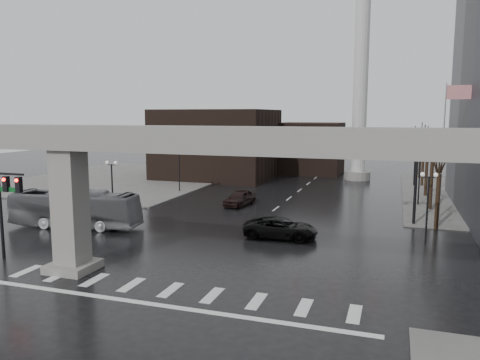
% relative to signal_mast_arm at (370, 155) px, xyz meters
% --- Properties ---
extents(ground, '(160.00, 160.00, 0.00)m').
position_rel_signal_mast_arm_xyz_m(ground, '(-8.99, -18.80, -5.83)').
color(ground, black).
rests_on(ground, ground).
extents(sidewalk_nw, '(28.00, 36.00, 0.15)m').
position_rel_signal_mast_arm_xyz_m(sidewalk_nw, '(-34.99, 17.20, -5.75)').
color(sidewalk_nw, slate).
rests_on(sidewalk_nw, ground).
extents(elevated_guideway, '(48.00, 2.60, 8.70)m').
position_rel_signal_mast_arm_xyz_m(elevated_guideway, '(-7.73, -18.80, 1.05)').
color(elevated_guideway, gray).
rests_on(elevated_guideway, ground).
extents(building_far_left, '(16.00, 14.00, 10.00)m').
position_rel_signal_mast_arm_xyz_m(building_far_left, '(-22.99, 23.20, -0.83)').
color(building_far_left, black).
rests_on(building_far_left, ground).
extents(building_far_mid, '(10.00, 10.00, 8.00)m').
position_rel_signal_mast_arm_xyz_m(building_far_mid, '(-10.99, 33.20, -1.83)').
color(building_far_mid, black).
rests_on(building_far_mid, ground).
extents(smokestack, '(3.60, 3.60, 30.00)m').
position_rel_signal_mast_arm_xyz_m(smokestack, '(-2.99, 27.20, 7.52)').
color(smokestack, beige).
rests_on(smokestack, ground).
extents(signal_mast_arm, '(12.12, 0.43, 8.00)m').
position_rel_signal_mast_arm_xyz_m(signal_mast_arm, '(0.00, 0.00, 0.00)').
color(signal_mast_arm, black).
rests_on(signal_mast_arm, ground).
extents(signal_left_pole, '(2.30, 0.30, 6.00)m').
position_rel_signal_mast_arm_xyz_m(signal_left_pole, '(-21.24, -18.30, -1.76)').
color(signal_left_pole, black).
rests_on(signal_left_pole, ground).
extents(flagpole_assembly, '(2.06, 0.12, 12.00)m').
position_rel_signal_mast_arm_xyz_m(flagpole_assembly, '(6.30, 3.20, 1.70)').
color(flagpole_assembly, silver).
rests_on(flagpole_assembly, ground).
extents(lamp_right_0, '(1.22, 0.32, 5.11)m').
position_rel_signal_mast_arm_xyz_m(lamp_right_0, '(4.51, -4.80, -2.36)').
color(lamp_right_0, black).
rests_on(lamp_right_0, ground).
extents(lamp_right_1, '(1.22, 0.32, 5.11)m').
position_rel_signal_mast_arm_xyz_m(lamp_right_1, '(4.51, 9.20, -2.36)').
color(lamp_right_1, black).
rests_on(lamp_right_1, ground).
extents(lamp_right_2, '(1.22, 0.32, 5.11)m').
position_rel_signal_mast_arm_xyz_m(lamp_right_2, '(4.51, 23.20, -2.36)').
color(lamp_right_2, black).
rests_on(lamp_right_2, ground).
extents(lamp_left_0, '(1.22, 0.32, 5.11)m').
position_rel_signal_mast_arm_xyz_m(lamp_left_0, '(-22.49, -4.80, -2.36)').
color(lamp_left_0, black).
rests_on(lamp_left_0, ground).
extents(lamp_left_1, '(1.22, 0.32, 5.11)m').
position_rel_signal_mast_arm_xyz_m(lamp_left_1, '(-22.49, 9.20, -2.36)').
color(lamp_left_1, black).
rests_on(lamp_left_1, ground).
extents(lamp_left_2, '(1.22, 0.32, 5.11)m').
position_rel_signal_mast_arm_xyz_m(lamp_left_2, '(-22.49, 23.20, -2.36)').
color(lamp_left_2, black).
rests_on(lamp_left_2, ground).
extents(tree_right_0, '(1.09, 1.58, 7.50)m').
position_rel_signal_mast_arm_xyz_m(tree_right_0, '(5.54, -0.78, -3.04)').
color(tree_right_0, black).
rests_on(tree_right_0, ground).
extents(tree_right_1, '(1.09, 1.61, 7.67)m').
position_rel_signal_mast_arm_xyz_m(tree_right_1, '(5.54, 7.22, -2.98)').
color(tree_right_1, black).
rests_on(tree_right_1, ground).
extents(tree_right_2, '(1.10, 1.63, 7.85)m').
position_rel_signal_mast_arm_xyz_m(tree_right_2, '(5.54, 15.22, -2.91)').
color(tree_right_2, black).
rests_on(tree_right_2, ground).
extents(tree_right_3, '(1.11, 1.66, 8.02)m').
position_rel_signal_mast_arm_xyz_m(tree_right_3, '(5.54, 23.22, -2.85)').
color(tree_right_3, black).
rests_on(tree_right_3, ground).
extents(tree_right_4, '(1.12, 1.69, 8.19)m').
position_rel_signal_mast_arm_xyz_m(tree_right_4, '(5.54, 31.22, -2.79)').
color(tree_right_4, black).
rests_on(tree_right_4, ground).
extents(pickup_truck, '(5.74, 2.91, 1.55)m').
position_rel_signal_mast_arm_xyz_m(pickup_truck, '(-5.92, -7.59, -5.05)').
color(pickup_truck, black).
rests_on(pickup_truck, ground).
extents(city_bus, '(11.24, 3.80, 3.07)m').
position_rel_signal_mast_arm_xyz_m(city_bus, '(-22.91, -9.65, -4.29)').
color(city_bus, '#98989C').
rests_on(city_bus, ground).
extents(far_car, '(2.60, 4.94, 1.60)m').
position_rel_signal_mast_arm_xyz_m(far_car, '(-12.90, 3.52, -5.03)').
color(far_car, black).
rests_on(far_car, ground).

